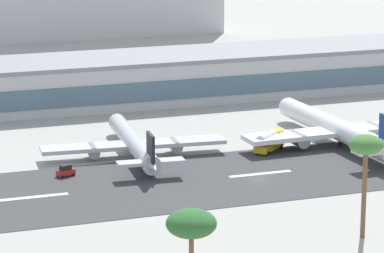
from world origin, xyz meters
TOP-DOWN VIEW (x-y plane):
  - ground_plane at (0.00, 0.00)m, footprint 1400.00×1400.00m
  - runway_strip at (0.00, 2.99)m, footprint 800.00×32.39m
  - runway_centreline_dash_3 at (-40.25, 2.99)m, footprint 12.00×1.20m
  - runway_centreline_dash_4 at (1.36, 2.99)m, footprint 12.00×1.20m
  - terminal_building at (3.32, 70.43)m, footprint 163.00×22.95m
  - airliner_black_tail_gate_0 at (-16.92, 21.44)m, footprint 36.08×39.64m
  - airliner_navy_tail_gate_1 at (24.21, 16.12)m, footprint 40.07×47.81m
  - service_baggage_tug_0 at (-32.30, 13.36)m, footprint 3.54×2.69m
  - service_fuel_truck_1 at (9.27, 17.16)m, footprint 8.15×7.50m
  - palm_tree_0 at (2.59, -33.00)m, footprint 5.21×5.21m
  - palm_tree_1 at (-31.43, -51.99)m, footprint 6.19×6.19m

SIDE VIEW (x-z plane):
  - ground_plane at x=0.00m, z-range 0.00..0.00m
  - runway_strip at x=0.00m, z-range 0.00..0.08m
  - runway_centreline_dash_3 at x=-40.25m, z-range 0.08..0.09m
  - runway_centreline_dash_4 at x=1.36m, z-range 0.08..0.09m
  - service_baggage_tug_0 at x=-32.30m, z-range -0.05..2.15m
  - service_fuel_truck_1 at x=9.27m, z-range 0.05..4.00m
  - airliner_black_tail_gate_0 at x=-16.92m, z-range -1.51..6.77m
  - airliner_navy_tail_gate_1 at x=24.21m, z-range -1.81..8.16m
  - terminal_building at x=3.32m, z-range 0.00..10.97m
  - palm_tree_1 at x=-31.43m, z-range 5.09..19.09m
  - palm_tree_0 at x=2.59m, z-range 5.86..21.71m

